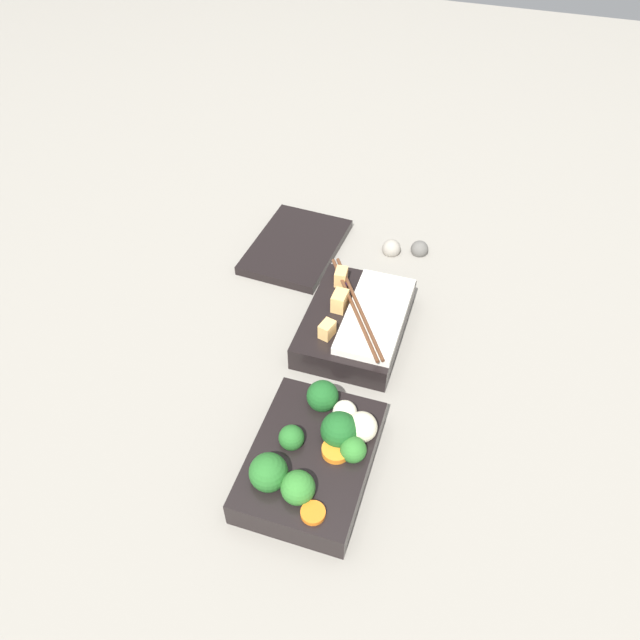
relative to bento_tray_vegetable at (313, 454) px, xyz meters
name	(u,v)px	position (x,y,z in m)	size (l,w,h in m)	color
ground_plane	(348,390)	(0.12, -0.01, -0.03)	(3.00, 3.00, 0.00)	gray
bento_tray_vegetable	(313,454)	(0.00, 0.00, 0.00)	(0.18, 0.13, 0.07)	black
bento_tray_rice	(357,321)	(0.23, 0.01, 0.00)	(0.18, 0.13, 0.06)	black
bento_lid	(296,247)	(0.37, 0.15, -0.02)	(0.18, 0.13, 0.01)	black
pebble_0	(391,249)	(0.42, 0.01, -0.02)	(0.03, 0.03, 0.03)	gray
pebble_1	(419,249)	(0.43, -0.04, -0.02)	(0.03, 0.03, 0.03)	#595651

